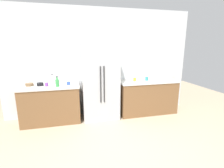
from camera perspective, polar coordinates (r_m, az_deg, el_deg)
ground_plane at (r=3.09m, az=2.83°, el=-21.91°), size 9.70×9.70×0.00m
kitchen_back_panel at (r=4.31m, az=-3.78°, el=7.46°), size 4.85×0.10×2.70m
counter_left at (r=4.12m, az=-20.43°, el=-6.53°), size 1.33×0.62×0.89m
counter_right at (r=4.51m, az=12.13°, el=-4.32°), size 1.55×0.62×0.89m
refrigerator at (r=3.99m, az=-4.20°, el=0.82°), size 0.87×0.64×1.85m
toaster at (r=4.43m, az=16.66°, el=2.46°), size 0.21×0.17×0.22m
bottle_a at (r=4.14m, az=-20.08°, el=1.24°), size 0.08×0.08×0.24m
bottle_b at (r=3.83m, az=-18.56°, el=0.46°), size 0.08×0.08×0.24m
cup_a at (r=4.39m, az=12.03°, el=1.83°), size 0.08×0.08×0.10m
cup_b at (r=3.97m, az=-21.88°, el=-0.16°), size 0.08×0.08×0.08m
cup_c at (r=4.25m, az=7.95°, el=1.56°), size 0.08×0.08×0.09m
cup_d at (r=3.94m, az=-14.97°, el=0.23°), size 0.08×0.08×0.07m
bowl_a at (r=4.16m, az=-26.88°, el=-0.17°), size 0.17×0.17×0.06m
bowl_b at (r=4.08m, az=-23.81°, el=-0.07°), size 0.15×0.15×0.07m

